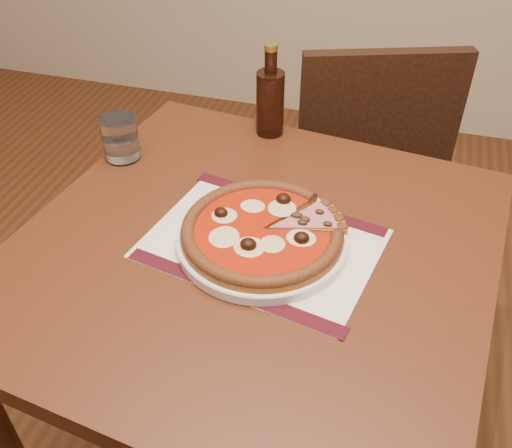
% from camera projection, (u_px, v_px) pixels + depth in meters
% --- Properties ---
extents(table, '(0.89, 0.89, 0.75)m').
position_uv_depth(table, '(253.00, 285.00, 1.05)').
color(table, '#562614').
rests_on(table, ground).
extents(chair_far, '(0.52, 0.52, 0.87)m').
position_uv_depth(chair_far, '(362.00, 161.00, 1.65)').
color(chair_far, black).
rests_on(chair_far, ground).
extents(placemat, '(0.43, 0.34, 0.00)m').
position_uv_depth(placemat, '(262.00, 243.00, 0.99)').
color(placemat, white).
rests_on(placemat, table).
extents(plate, '(0.29, 0.29, 0.02)m').
position_uv_depth(plate, '(262.00, 239.00, 0.98)').
color(plate, white).
rests_on(plate, placemat).
extents(pizza, '(0.28, 0.28, 0.04)m').
position_uv_depth(pizza, '(262.00, 230.00, 0.97)').
color(pizza, '#B0752A').
rests_on(pizza, plate).
extents(ham_slice, '(0.13, 0.11, 0.02)m').
position_uv_depth(ham_slice, '(312.00, 217.00, 1.00)').
color(ham_slice, '#B0752A').
rests_on(ham_slice, plate).
extents(water_glass, '(0.08, 0.08, 0.09)m').
position_uv_depth(water_glass, '(120.00, 138.00, 1.17)').
color(water_glass, white).
rests_on(water_glass, table).
extents(bottle, '(0.06, 0.06, 0.20)m').
position_uv_depth(bottle, '(270.00, 100.00, 1.22)').
color(bottle, black).
rests_on(bottle, table).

